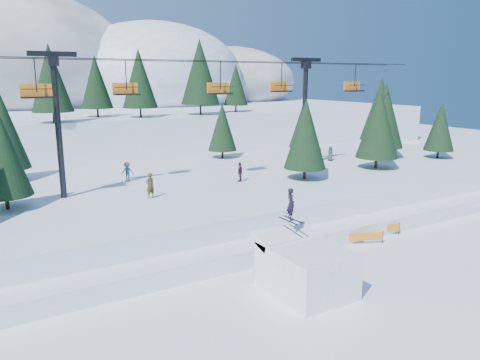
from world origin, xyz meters
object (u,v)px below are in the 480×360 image
chairlift (193,99)px  banner_far (382,229)px  banner_near (363,237)px  jump_kicker (305,267)px

chairlift → banner_far: (8.47, -12.93, -8.78)m
chairlift → banner_near: 17.17m
chairlift → banner_near: (6.07, -13.44, -8.78)m
chairlift → banner_near: bearing=-65.7°
jump_kicker → banner_far: size_ratio=1.91×
chairlift → banner_near: chairlift is taller
banner_near → banner_far: size_ratio=0.95×
banner_far → chairlift: bearing=123.2°
chairlift → jump_kicker: bearing=-95.8°
chairlift → banner_far: chairlift is taller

